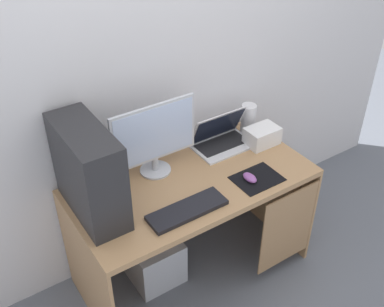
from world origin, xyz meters
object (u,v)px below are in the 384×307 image
monitor (154,138)px  pc_tower (89,172)px  projector (262,136)px  laptop (221,139)px  speaker (248,118)px  mouse_left (250,178)px  subwoofer (154,259)px  keyboard (187,210)px

monitor → pc_tower: bearing=-166.7°
monitor → projector: bearing=-9.3°
laptop → speaker: laptop is taller
mouse_left → subwoofer: mouse_left is taller
pc_tower → speaker: 1.14m
monitor → speaker: (0.70, 0.05, -0.14)m
projector → monitor: bearing=170.7°
monitor → projector: 0.71m
pc_tower → projector: 1.12m
keyboard → mouse_left: (0.42, 0.02, 0.01)m
mouse_left → pc_tower: bearing=162.2°
pc_tower → speaker: bearing=7.5°
keyboard → subwoofer: 0.65m
projector → mouse_left: 0.38m
speaker → laptop: bearing=-171.5°
pc_tower → speaker: (1.12, 0.15, -0.15)m
speaker → projector: speaker is taller
monitor → mouse_left: size_ratio=5.23×
keyboard → mouse_left: mouse_left is taller
monitor → subwoofer: size_ratio=1.69×
laptop → projector: laptop is taller
laptop → mouse_left: laptop is taller
subwoofer → mouse_left: bearing=-28.0°
projector → keyboard: bearing=-159.6°
mouse_left → monitor: bearing=137.2°
mouse_left → subwoofer: bearing=152.0°
speaker → subwoofer: 1.05m
speaker → mouse_left: bearing=-127.7°
monitor → keyboard: (-0.04, -0.38, -0.22)m
monitor → subwoofer: monitor is taller
laptop → subwoofer: (-0.57, -0.11, -0.62)m
keyboard → mouse_left: bearing=2.7°
laptop → subwoofer: bearing=-168.9°
laptop → mouse_left: bearing=-102.1°
laptop → speaker: size_ratio=1.93×
keyboard → subwoofer: size_ratio=1.41×
pc_tower → monitor: (0.42, 0.10, -0.01)m
monitor → laptop: bearing=1.7°
speaker → projector: bearing=-97.1°
pc_tower → mouse_left: bearing=-17.8°
pc_tower → keyboard: (0.38, -0.28, -0.23)m
speaker → subwoofer: (-0.80, -0.15, -0.66)m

